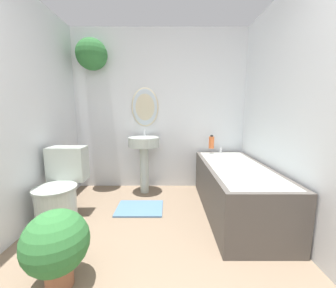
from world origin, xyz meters
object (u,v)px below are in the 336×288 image
at_px(toilet, 62,191).
at_px(shampoo_bottle, 212,142).
at_px(pedestal_sink, 145,150).
at_px(potted_plant, 57,244).
at_px(bathtub, 236,188).

distance_m(toilet, shampoo_bottle, 2.06).
bearing_deg(toilet, shampoo_bottle, 27.52).
xyz_separation_m(toilet, pedestal_sink, (0.80, 0.84, 0.29)).
bearing_deg(toilet, potted_plant, -64.33).
xyz_separation_m(toilet, bathtub, (1.94, 0.23, -0.05)).
height_order(toilet, bathtub, toilet).
distance_m(toilet, potted_plant, 0.92).
distance_m(pedestal_sink, shampoo_bottle, 1.00).
distance_m(bathtub, potted_plant, 1.87).
height_order(bathtub, potted_plant, bathtub).
height_order(pedestal_sink, bathtub, pedestal_sink).
bearing_deg(shampoo_bottle, potted_plant, -128.32).
height_order(pedestal_sink, shampoo_bottle, pedestal_sink).
bearing_deg(bathtub, shampoo_bottle, 101.86).
bearing_deg(toilet, bathtub, 6.72).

